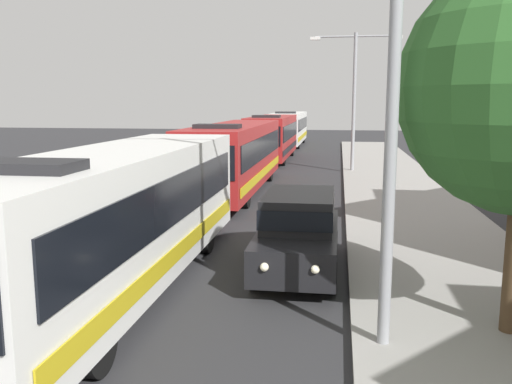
{
  "coord_description": "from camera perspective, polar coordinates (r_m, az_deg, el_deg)",
  "views": [
    {
      "loc": [
        3.3,
        0.64,
        4.06
      ],
      "look_at": [
        1.09,
        15.15,
        1.61
      ],
      "focal_mm": 38.05,
      "sensor_mm": 36.0,
      "label": 1
    }
  ],
  "objects": [
    {
      "name": "bus_middle",
      "position": [
        38.1,
        1.74,
        5.92
      ],
      "size": [
        2.58,
        10.87,
        3.21
      ],
      "color": "maroon",
      "rests_on": "ground_plane"
    },
    {
      "name": "bus_lead",
      "position": [
        11.89,
        -14.28,
        -2.3
      ],
      "size": [
        2.58,
        11.63,
        3.21
      ],
      "color": "silver",
      "rests_on": "ground_plane"
    },
    {
      "name": "bus_fourth_in_line",
      "position": [
        51.0,
        3.52,
        6.81
      ],
      "size": [
        2.58,
        12.08,
        3.21
      ],
      "color": "silver",
      "rests_on": "ground_plane"
    },
    {
      "name": "white_suv",
      "position": [
        13.06,
        4.5,
        -3.94
      ],
      "size": [
        1.86,
        4.66,
        1.9
      ],
      "color": "black",
      "rests_on": "ground_plane"
    },
    {
      "name": "bus_second_in_line",
      "position": [
        24.62,
        -2.13,
        3.96
      ],
      "size": [
        2.58,
        12.44,
        3.21
      ],
      "color": "maroon",
      "rests_on": "ground_plane"
    },
    {
      "name": "streetlamp_mid",
      "position": [
        31.64,
        10.31,
        10.77
      ],
      "size": [
        5.06,
        0.28,
        7.7
      ],
      "color": "gray",
      "rests_on": "sidewalk"
    }
  ]
}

